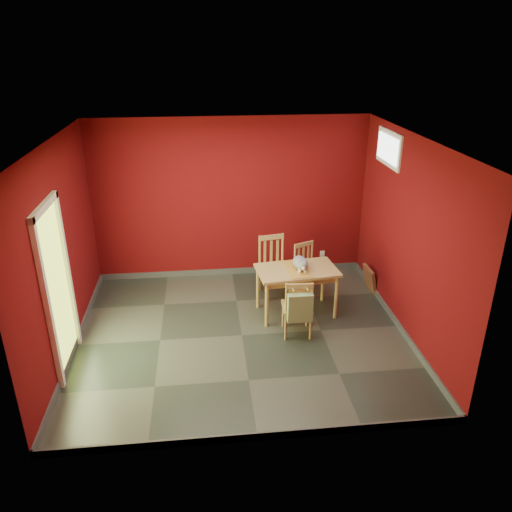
{
  "coord_description": "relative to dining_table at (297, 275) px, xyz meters",
  "views": [
    {
      "loc": [
        -0.46,
        -5.9,
        3.81
      ],
      "look_at": [
        0.25,
        0.45,
        1.0
      ],
      "focal_mm": 35.0,
      "sensor_mm": 36.0,
      "label": 1
    }
  ],
  "objects": [
    {
      "name": "cat",
      "position": [
        0.05,
        0.04,
        0.2
      ],
      "size": [
        0.31,
        0.49,
        0.23
      ],
      "primitive_type": null,
      "rotation": [
        0.0,
        0.0,
        -0.17
      ],
      "color": "slate",
      "rests_on": "table_runner"
    },
    {
      "name": "picture_frame",
      "position": [
        1.33,
        0.58,
        -0.43
      ],
      "size": [
        0.16,
        0.41,
        0.41
      ],
      "color": "brown",
      "rests_on": "ground"
    },
    {
      "name": "chair_far_right",
      "position": [
        0.3,
        0.63,
        -0.21
      ],
      "size": [
        0.51,
        0.51,
        0.83
      ],
      "color": "#A7874E",
      "rests_on": "ground"
    },
    {
      "name": "room_shell",
      "position": [
        -0.86,
        -0.54,
        -0.58
      ],
      "size": [
        4.5,
        4.5,
        4.5
      ],
      "color": "#59090B",
      "rests_on": "ground"
    },
    {
      "name": "outlet_plate",
      "position": [
        0.74,
        1.45,
        -0.33
      ],
      "size": [
        0.08,
        0.02,
        0.12
      ],
      "primitive_type": "cube",
      "color": "silver",
      "rests_on": "room_shell"
    },
    {
      "name": "chair_far_left",
      "position": [
        -0.24,
        0.67,
        -0.14
      ],
      "size": [
        0.52,
        0.52,
        0.96
      ],
      "color": "#A7874E",
      "rests_on": "ground"
    },
    {
      "name": "doorway",
      "position": [
        -3.09,
        -0.94,
        0.49
      ],
      "size": [
        0.06,
        1.01,
        2.13
      ],
      "color": "#B7D838",
      "rests_on": "ground"
    },
    {
      "name": "tote_bag",
      "position": [
        -0.1,
        -0.8,
        -0.09
      ],
      "size": [
        0.33,
        0.2,
        0.46
      ],
      "color": "#799861",
      "rests_on": "chair_near"
    },
    {
      "name": "chair_near",
      "position": [
        -0.1,
        -0.59,
        -0.19
      ],
      "size": [
        0.42,
        0.42,
        0.86
      ],
      "color": "#A7874E",
      "rests_on": "ground"
    },
    {
      "name": "table_runner",
      "position": [
        -0.0,
        -0.11,
        0.04
      ],
      "size": [
        0.37,
        0.67,
        0.32
      ],
      "color": "#AE7A2C",
      "rests_on": "dining_table"
    },
    {
      "name": "ground",
      "position": [
        -0.86,
        -0.54,
        -0.63
      ],
      "size": [
        4.5,
        4.5,
        0.0
      ],
      "primitive_type": "plane",
      "color": "#2D342D",
      "rests_on": "ground"
    },
    {
      "name": "dining_table",
      "position": [
        0.0,
        0.0,
        0.0
      ],
      "size": [
        1.22,
        0.8,
        0.72
      ],
      "color": "#A7874E",
      "rests_on": "ground"
    },
    {
      "name": "window",
      "position": [
        1.36,
        0.46,
        1.72
      ],
      "size": [
        0.05,
        0.9,
        0.5
      ],
      "color": "white",
      "rests_on": "room_shell"
    }
  ]
}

